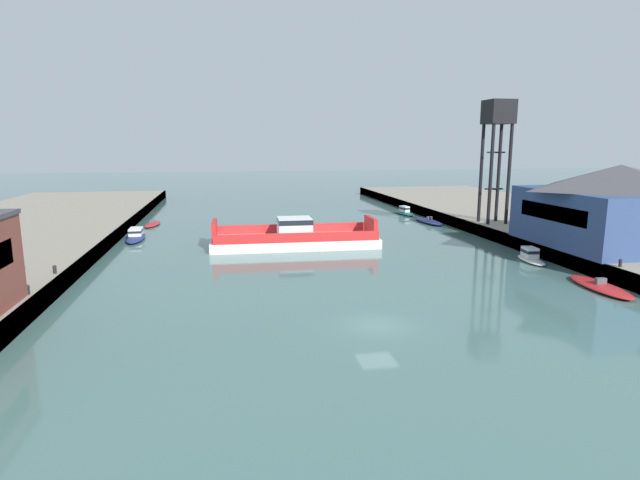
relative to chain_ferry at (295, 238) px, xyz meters
The scene contains 15 objects.
ground_plane 27.90m from the chain_ferry, 86.36° to the right, with size 400.00×400.00×0.00m, color #476B66.
quay_right 39.48m from the chain_ferry, 11.43° to the right, with size 28.00×140.00×1.53m.
chain_ferry is the anchor object (origin of this frame).
moored_boat_near_left 26.17m from the chain_ferry, 28.36° to the right, with size 2.31×5.15×1.46m.
moored_boat_near_right 32.76m from the chain_ferry, 46.64° to the left, with size 2.28×5.62×1.48m.
moored_boat_mid_left 27.24m from the chain_ferry, 133.77° to the left, with size 2.58×6.33×0.89m.
moored_boat_mid_right 32.28m from the chain_ferry, 45.08° to the right, with size 3.04×7.81×0.97m.
moored_boat_far_left 21.11m from the chain_ferry, 156.90° to the left, with size 2.41×7.88×1.41m.
moored_boat_far_right 26.82m from the chain_ferry, 31.49° to the left, with size 2.71×7.74×1.07m.
warehouse_shed 35.04m from the chain_ferry, 21.83° to the right, with size 15.13×15.21×8.41m.
crane_tower 30.74m from the chain_ferry, ahead, with size 3.36×3.36×16.16m.
bollard_left_aft 30.51m from the chain_ferry, 136.17° to the right, with size 0.32×0.32×0.71m.
bollard_right_aft 33.52m from the chain_ferry, 40.34° to the right, with size 0.32×0.32×0.71m.
bollard_left_far 26.70m from the chain_ferry, 145.54° to the right, with size 0.32×0.32×0.71m.
bollard_right_far 29.46m from the chain_ferry, 29.86° to the right, with size 0.32×0.32×0.71m.
Camera 1 is at (-9.81, -31.27, 12.03)m, focal length 28.57 mm.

